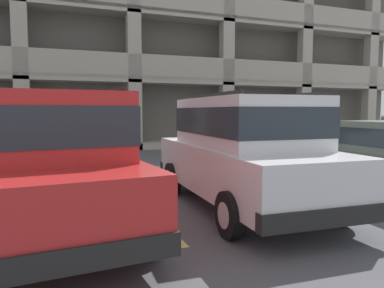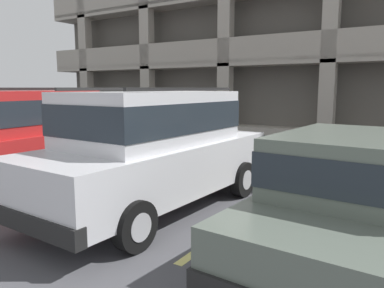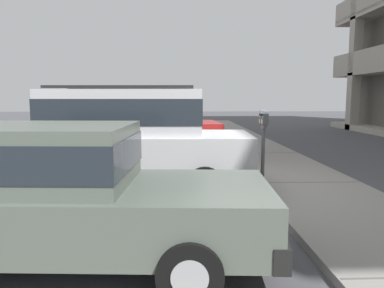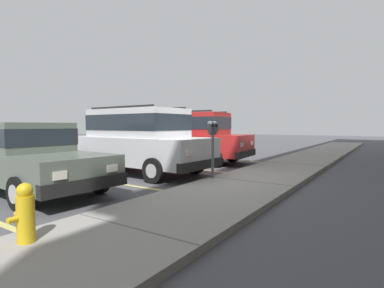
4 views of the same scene
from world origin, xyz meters
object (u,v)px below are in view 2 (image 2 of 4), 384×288
(dark_hatchback, at_px, (358,195))
(parking_meter_near, at_px, (228,125))
(silver_suv, at_px, (154,145))
(red_sedan, at_px, (24,134))

(dark_hatchback, relative_size, parking_meter_near, 3.12)
(parking_meter_near, bearing_deg, silver_suv, -91.02)
(silver_suv, relative_size, red_sedan, 0.99)
(red_sedan, height_order, parking_meter_near, red_sedan)
(red_sedan, distance_m, parking_meter_near, 4.34)
(parking_meter_near, bearing_deg, dark_hatchback, -43.33)
(silver_suv, height_order, dark_hatchback, silver_suv)
(silver_suv, relative_size, dark_hatchback, 1.06)
(silver_suv, height_order, parking_meter_near, silver_suv)
(silver_suv, distance_m, dark_hatchback, 3.24)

